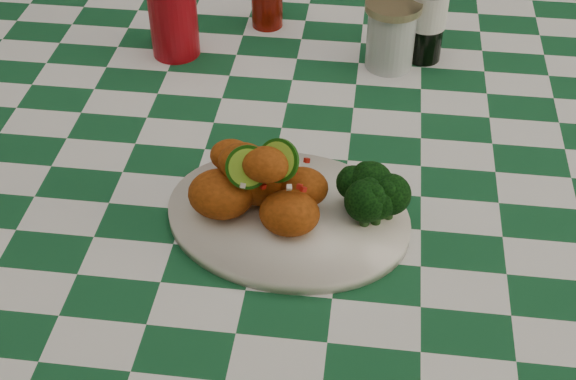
% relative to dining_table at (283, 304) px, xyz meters
% --- Properties ---
extents(dining_table, '(1.66, 1.06, 0.79)m').
position_rel_dining_table_xyz_m(dining_table, '(0.00, 0.00, 0.00)').
color(dining_table, '#144E29').
rests_on(dining_table, ground).
extents(plate, '(0.35, 0.29, 0.02)m').
position_rel_dining_table_xyz_m(plate, '(0.04, -0.20, 0.40)').
color(plate, white).
rests_on(plate, dining_table).
extents(fried_chicken_pile, '(0.16, 0.11, 0.10)m').
position_rel_dining_table_xyz_m(fried_chicken_pile, '(0.01, -0.20, 0.46)').
color(fried_chicken_pile, '#A84610').
rests_on(fried_chicken_pile, plate).
extents(broccoli_side, '(0.09, 0.09, 0.06)m').
position_rel_dining_table_xyz_m(broccoli_side, '(0.14, -0.19, 0.44)').
color(broccoli_side, black).
rests_on(broccoli_side, plate).
extents(red_tumbler, '(0.09, 0.09, 0.14)m').
position_rel_dining_table_xyz_m(red_tumbler, '(-0.20, 0.19, 0.46)').
color(red_tumbler, '#9A0811').
rests_on(red_tumbler, dining_table).
extents(mason_jar, '(0.12, 0.12, 0.11)m').
position_rel_dining_table_xyz_m(mason_jar, '(0.15, 0.19, 0.45)').
color(mason_jar, '#B2BCBA').
rests_on(mason_jar, dining_table).
extents(wooden_chair_left, '(0.48, 0.50, 0.93)m').
position_rel_dining_table_xyz_m(wooden_chair_left, '(-0.32, 0.67, 0.07)').
color(wooden_chair_left, '#472814').
rests_on(wooden_chair_left, ground).
extents(wooden_chair_right, '(0.40, 0.41, 0.82)m').
position_rel_dining_table_xyz_m(wooden_chair_right, '(0.43, 0.74, 0.02)').
color(wooden_chair_right, '#472814').
rests_on(wooden_chair_right, ground).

